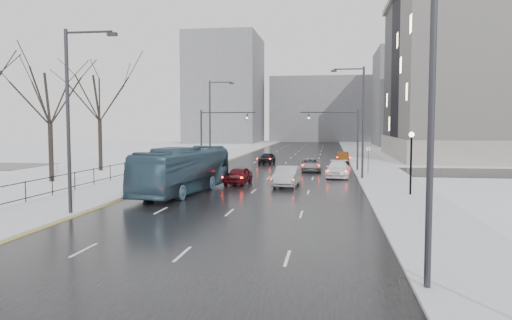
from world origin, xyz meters
The scene contains 26 objects.
road centered at (0.00, 60.00, 0.02)m, with size 16.00×150.00×0.04m, color black.
cross_road centered at (0.00, 48.00, 0.02)m, with size 130.00×10.00×0.04m, color black.
sidewalk_left centered at (-10.50, 60.00, 0.08)m, with size 5.00×150.00×0.16m, color silver.
sidewalk_right centered at (10.50, 60.00, 0.08)m, with size 5.00×150.00×0.16m, color silver.
park_strip centered at (-20.00, 60.00, 0.06)m, with size 14.00×150.00×0.12m, color white.
tree_park_d centered at (-17.80, 34.00, 0.00)m, with size 8.75×8.75×12.50m, color black, non-canonical shape.
tree_park_e centered at (-18.20, 44.00, 0.00)m, with size 9.45×9.45×13.50m, color black, non-canonical shape.
iron_fence centered at (-13.00, 30.00, 0.91)m, with size 0.06×70.00×1.30m.
streetlight_r_near centered at (8.17, 10.00, 5.62)m, with size 2.95×0.25×10.00m.
streetlight_r_mid centered at (8.17, 40.00, 5.62)m, with size 2.95×0.25×10.00m.
streetlight_l_near centered at (-8.17, 20.00, 5.62)m, with size 2.95×0.25×10.00m.
streetlight_l_far centered at (-8.17, 52.00, 5.62)m, with size 2.95×0.25×10.00m.
lamppost_r_mid centered at (11.00, 30.00, 2.94)m, with size 0.36×0.36×4.28m.
mast_signal_right centered at (7.33, 48.00, 4.11)m, with size 6.10×0.33×6.50m.
mast_signal_left centered at (-7.33, 48.00, 4.11)m, with size 6.10×0.33×6.50m.
no_uturn_sign centered at (9.20, 44.00, 2.30)m, with size 0.60×0.06×2.70m.
bldg_far_right centered at (28.00, 115.00, 11.00)m, with size 24.00×20.00×22.00m, color slate.
bldg_far_left centered at (-22.00, 125.00, 14.00)m, with size 18.00×22.00×28.00m, color slate.
bldg_far_center centered at (4.00, 140.00, 9.00)m, with size 30.00×18.00×18.00m, color slate.
bus centered at (-4.80, 29.20, 1.68)m, with size 2.76×11.81×3.29m, color #325061.
sedan_center_near centered at (-1.89, 35.07, 0.74)m, with size 1.65×4.11×1.40m, color #500D15.
sedan_right_near centered at (2.18, 34.28, 0.83)m, with size 1.68×4.81×1.59m, color #A4A4A9.
sedan_right_cross centered at (3.50, 47.34, 0.70)m, with size 2.19×4.76×1.32m, color gray.
sedan_right_far centered at (6.29, 41.64, 0.79)m, with size 2.09×5.14×1.49m, color white.
sedan_center_far centered at (-2.19, 56.24, 0.73)m, with size 1.63×4.05×1.38m, color black.
sedan_right_distant centered at (7.20, 59.93, 0.70)m, with size 1.40×4.03×1.33m, color #643211.
Camera 1 is at (5.50, -5.03, 4.99)m, focal length 35.00 mm.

